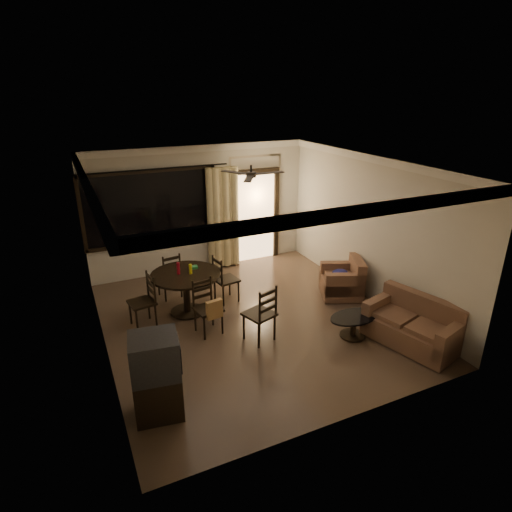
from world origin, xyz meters
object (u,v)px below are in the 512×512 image
dining_chair_west (143,311)px  dining_table (186,282)px  dining_chair_east (226,288)px  sofa (414,326)px  tv_cabinet (157,376)px  dining_chair_south (209,317)px  dining_chair_north (170,284)px  armchair (344,281)px  side_chair (260,324)px  coffee_table (354,323)px

dining_chair_west → dining_table: bearing=90.1°
dining_chair_east → sofa: dining_chair_east is taller
tv_cabinet → sofa: (4.15, -0.13, -0.26)m
dining_chair_west → dining_chair_south: 1.20m
dining_chair_north → dining_chair_west: bearing=43.2°
dining_chair_west → armchair: size_ratio=0.94×
side_chair → dining_table: bearing=-77.9°
coffee_table → side_chair: size_ratio=0.87×
tv_cabinet → side_chair: 2.18m
armchair → dining_chair_south: bearing=-152.3°
dining_chair_east → dining_chair_west: bearing=90.0°
dining_chair_south → dining_chair_west: bearing=134.3°
coffee_table → side_chair: bearing=159.0°
armchair → dining_table: bearing=-168.2°
dining_chair_west → dining_chair_east: 1.67m
tv_cabinet → coffee_table: bearing=16.3°
armchair → side_chair: (-2.23, -0.76, -0.02)m
dining_table → dining_chair_west: 0.90m
dining_chair_west → side_chair: bearing=43.1°
dining_chair_north → tv_cabinet: size_ratio=0.84×
dining_chair_east → sofa: 3.50m
dining_table → armchair: size_ratio=1.25×
tv_cabinet → sofa: tv_cabinet is taller
dining_chair_east → dining_chair_north: size_ratio=1.00×
tv_cabinet → armchair: 4.51m
dining_chair_south → side_chair: bearing=-48.6°
dining_table → dining_chair_east: (0.83, 0.13, -0.34)m
dining_chair_east → tv_cabinet: bearing=134.2°
dining_chair_north → side_chair: side_chair is taller
dining_chair_south → coffee_table: dining_chair_south is taller
dining_chair_east → dining_table: bearing=89.9°
dining_chair_east → armchair: dining_chair_east is taller
dining_table → dining_chair_north: dining_table is taller
tv_cabinet → coffee_table: size_ratio=1.29×
dining_chair_north → dining_chair_east: bearing=136.8°
side_chair → dining_chair_east: bearing=-108.1°
dining_chair_east → armchair: (2.23, -0.79, 0.04)m
dining_table → armchair: 3.14m
dining_chair_north → tv_cabinet: bearing=64.3°
sofa → coffee_table: size_ratio=1.82×
dining_chair_west → dining_chair_east: size_ratio=1.00×
dining_chair_east → coffee_table: dining_chair_east is taller
dining_chair_west → dining_chair_east: (1.65, 0.26, 0.00)m
dining_table → tv_cabinet: bearing=-114.1°
dining_chair_south → side_chair: (0.69, -0.57, -0.00)m
dining_chair_west → dining_chair_north: size_ratio=1.00×
armchair → coffee_table: (-0.75, -1.33, -0.06)m
sofa → side_chair: side_chair is taller
dining_chair_west → dining_chair_north: same height
dining_chair_west → side_chair: 2.10m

